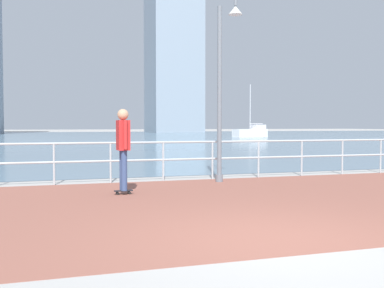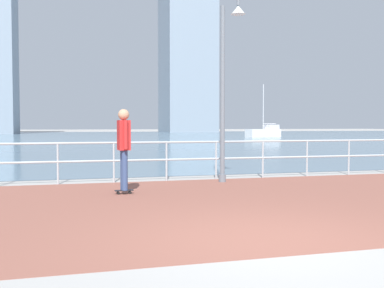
{
  "view_description": "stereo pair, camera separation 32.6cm",
  "coord_description": "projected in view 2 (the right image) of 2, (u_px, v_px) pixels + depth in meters",
  "views": [
    {
      "loc": [
        -2.79,
        -5.18,
        1.5
      ],
      "look_at": [
        0.0,
        3.92,
        1.1
      ],
      "focal_mm": 42.11,
      "sensor_mm": 36.0,
      "label": 1
    },
    {
      "loc": [
        -2.48,
        -5.27,
        1.5
      ],
      "look_at": [
        0.0,
        3.92,
        1.1
      ],
      "focal_mm": 42.11,
      "sensor_mm": 36.0,
      "label": 2
    }
  ],
  "objects": [
    {
      "name": "skateboarder",
      "position": [
        124.0,
        143.0,
        9.74
      ],
      "size": [
        0.41,
        0.56,
        1.85
      ],
      "color": "black",
      "rests_on": "ground"
    },
    {
      "name": "harbor_water",
      "position": [
        91.0,
        137.0,
        55.5
      ],
      "size": [
        180.0,
        88.0,
        0.0
      ],
      "primitive_type": "cube",
      "color": "slate",
      "rests_on": "ground"
    },
    {
      "name": "waterfront_railing",
      "position": [
        166.0,
        153.0,
        12.06
      ],
      "size": [
        25.25,
        0.06,
        1.07
      ],
      "color": "#B2BCC1",
      "rests_on": "ground"
    },
    {
      "name": "ground",
      "position": [
        97.0,
        140.0,
        44.38
      ],
      "size": [
        220.0,
        220.0,
        0.0
      ],
      "primitive_type": "plane",
      "color": "#ADAAA5"
    },
    {
      "name": "tower_steel",
      "position": [
        187.0,
        42.0,
        93.78
      ],
      "size": [
        10.05,
        12.18,
        39.24
      ],
      "color": "#8493A3",
      "rests_on": "ground"
    },
    {
      "name": "sailboat_ivory",
      "position": [
        264.0,
        132.0,
        55.69
      ],
      "size": [
        4.86,
        2.7,
        6.52
      ],
      "color": "white",
      "rests_on": "ground"
    },
    {
      "name": "lamppost",
      "position": [
        227.0,
        72.0,
        11.63
      ],
      "size": [
        0.52,
        0.76,
        5.19
      ],
      "color": "slate",
      "rests_on": "ground"
    },
    {
      "name": "brick_paving",
      "position": [
        205.0,
        203.0,
        8.63
      ],
      "size": [
        28.0,
        7.18,
        0.01
      ],
      "primitive_type": "cube",
      "color": "#935647",
      "rests_on": "ground"
    }
  ]
}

